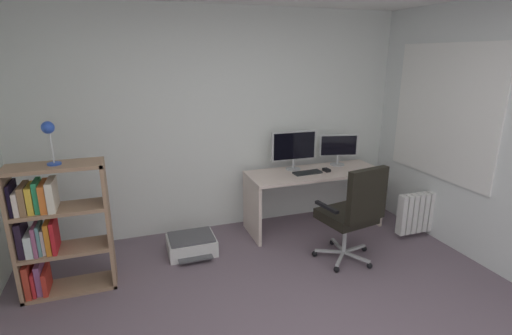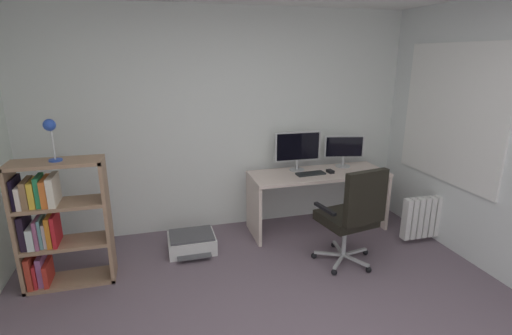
{
  "view_description": "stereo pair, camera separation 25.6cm",
  "coord_description": "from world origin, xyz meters",
  "px_view_note": "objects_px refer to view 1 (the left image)",
  "views": [
    {
      "loc": [
        -1.06,
        -1.9,
        2.07
      ],
      "look_at": [
        0.19,
        1.71,
        0.94
      ],
      "focal_mm": 26.78,
      "sensor_mm": 36.0,
      "label": 1
    },
    {
      "loc": [
        -0.82,
        -1.98,
        2.07
      ],
      "look_at": [
        0.19,
        1.71,
        0.94
      ],
      "focal_mm": 26.78,
      "sensor_mm": 36.0,
      "label": 2
    }
  ],
  "objects_px": {
    "desk_lamp": "(49,134)",
    "printer": "(192,245)",
    "computer_mouse": "(326,170)",
    "bookshelf": "(51,230)",
    "monitor_main": "(294,147)",
    "desk": "(314,185)",
    "radiator": "(424,212)",
    "monitor_secondary": "(338,147)",
    "keyboard": "(307,173)",
    "office_chair": "(354,210)"
  },
  "relations": [
    {
      "from": "keyboard",
      "to": "printer",
      "type": "bearing_deg",
      "value": -178.49
    },
    {
      "from": "keyboard",
      "to": "computer_mouse",
      "type": "distance_m",
      "value": 0.25
    },
    {
      "from": "keyboard",
      "to": "radiator",
      "type": "xyz_separation_m",
      "value": [
        1.23,
        -0.59,
        -0.44
      ]
    },
    {
      "from": "desk",
      "to": "office_chair",
      "type": "xyz_separation_m",
      "value": [
        -0.04,
        -0.91,
        0.04
      ]
    },
    {
      "from": "bookshelf",
      "to": "monitor_main",
      "type": "bearing_deg",
      "value": 13.42
    },
    {
      "from": "office_chair",
      "to": "radiator",
      "type": "height_order",
      "value": "office_chair"
    },
    {
      "from": "keyboard",
      "to": "computer_mouse",
      "type": "relative_size",
      "value": 3.4
    },
    {
      "from": "desk",
      "to": "desk_lamp",
      "type": "height_order",
      "value": "desk_lamp"
    },
    {
      "from": "keyboard",
      "to": "office_chair",
      "type": "xyz_separation_m",
      "value": [
        0.09,
        -0.86,
        -0.15
      ]
    },
    {
      "from": "desk",
      "to": "computer_mouse",
      "type": "xyz_separation_m",
      "value": [
        0.13,
        -0.05,
        0.2
      ]
    },
    {
      "from": "monitor_main",
      "to": "bookshelf",
      "type": "height_order",
      "value": "monitor_main"
    },
    {
      "from": "desk",
      "to": "desk_lamp",
      "type": "xyz_separation_m",
      "value": [
        -2.7,
        -0.46,
        0.9
      ]
    },
    {
      "from": "desk",
      "to": "monitor_secondary",
      "type": "relative_size",
      "value": 3.41
    },
    {
      "from": "monitor_secondary",
      "to": "printer",
      "type": "distance_m",
      "value": 2.15
    },
    {
      "from": "monitor_main",
      "to": "printer",
      "type": "relative_size",
      "value": 1.12
    },
    {
      "from": "bookshelf",
      "to": "desk_lamp",
      "type": "xyz_separation_m",
      "value": [
        0.1,
        0.0,
        0.84
      ]
    },
    {
      "from": "bookshelf",
      "to": "radiator",
      "type": "relative_size",
      "value": 1.74
    },
    {
      "from": "monitor_secondary",
      "to": "printer",
      "type": "bearing_deg",
      "value": -170.62
    },
    {
      "from": "office_chair",
      "to": "desk_lamp",
      "type": "height_order",
      "value": "desk_lamp"
    },
    {
      "from": "monitor_main",
      "to": "radiator",
      "type": "bearing_deg",
      "value": -30.9
    },
    {
      "from": "bookshelf",
      "to": "office_chair",
      "type": "bearing_deg",
      "value": -9.1
    },
    {
      "from": "monitor_main",
      "to": "computer_mouse",
      "type": "distance_m",
      "value": 0.48
    },
    {
      "from": "monitor_secondary",
      "to": "radiator",
      "type": "distance_m",
      "value": 1.26
    },
    {
      "from": "desk",
      "to": "monitor_main",
      "type": "height_order",
      "value": "monitor_main"
    },
    {
      "from": "monitor_main",
      "to": "monitor_secondary",
      "type": "distance_m",
      "value": 0.61
    },
    {
      "from": "keyboard",
      "to": "computer_mouse",
      "type": "xyz_separation_m",
      "value": [
        0.25,
        0.0,
        0.01
      ]
    },
    {
      "from": "computer_mouse",
      "to": "bookshelf",
      "type": "bearing_deg",
      "value": -176.69
    },
    {
      "from": "bookshelf",
      "to": "computer_mouse",
      "type": "bearing_deg",
      "value": 8.07
    },
    {
      "from": "monitor_secondary",
      "to": "radiator",
      "type": "height_order",
      "value": "monitor_secondary"
    },
    {
      "from": "monitor_secondary",
      "to": "printer",
      "type": "relative_size",
      "value": 0.95
    },
    {
      "from": "computer_mouse",
      "to": "radiator",
      "type": "xyz_separation_m",
      "value": [
        0.98,
        -0.59,
        -0.44
      ]
    },
    {
      "from": "computer_mouse",
      "to": "keyboard",
      "type": "bearing_deg",
      "value": 175.27
    },
    {
      "from": "monitor_main",
      "to": "bookshelf",
      "type": "distance_m",
      "value": 2.69
    },
    {
      "from": "office_chair",
      "to": "printer",
      "type": "height_order",
      "value": "office_chair"
    },
    {
      "from": "monitor_secondary",
      "to": "computer_mouse",
      "type": "distance_m",
      "value": 0.4
    },
    {
      "from": "monitor_secondary",
      "to": "monitor_main",
      "type": "bearing_deg",
      "value": -179.99
    },
    {
      "from": "desk",
      "to": "bookshelf",
      "type": "xyz_separation_m",
      "value": [
        -2.8,
        -0.46,
        0.06
      ]
    },
    {
      "from": "monitor_main",
      "to": "printer",
      "type": "distance_m",
      "value": 1.64
    },
    {
      "from": "desk",
      "to": "computer_mouse",
      "type": "bearing_deg",
      "value": -20.52
    },
    {
      "from": "computer_mouse",
      "to": "bookshelf",
      "type": "distance_m",
      "value": 2.96
    },
    {
      "from": "monitor_secondary",
      "to": "computer_mouse",
      "type": "height_order",
      "value": "monitor_secondary"
    },
    {
      "from": "monitor_secondary",
      "to": "bookshelf",
      "type": "distance_m",
      "value": 3.28
    },
    {
      "from": "office_chair",
      "to": "desk_lamp",
      "type": "xyz_separation_m",
      "value": [
        -2.67,
        0.44,
        0.87
      ]
    },
    {
      "from": "computer_mouse",
      "to": "bookshelf",
      "type": "xyz_separation_m",
      "value": [
        -2.93,
        -0.42,
        -0.14
      ]
    },
    {
      "from": "desk_lamp",
      "to": "keyboard",
      "type": "bearing_deg",
      "value": 9.16
    },
    {
      "from": "desk",
      "to": "bookshelf",
      "type": "distance_m",
      "value": 2.84
    },
    {
      "from": "desk_lamp",
      "to": "printer",
      "type": "height_order",
      "value": "desk_lamp"
    },
    {
      "from": "monitor_secondary",
      "to": "printer",
      "type": "height_order",
      "value": "monitor_secondary"
    },
    {
      "from": "office_chair",
      "to": "desk",
      "type": "bearing_deg",
      "value": 87.68
    },
    {
      "from": "desk",
      "to": "radiator",
      "type": "bearing_deg",
      "value": -30.02
    }
  ]
}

